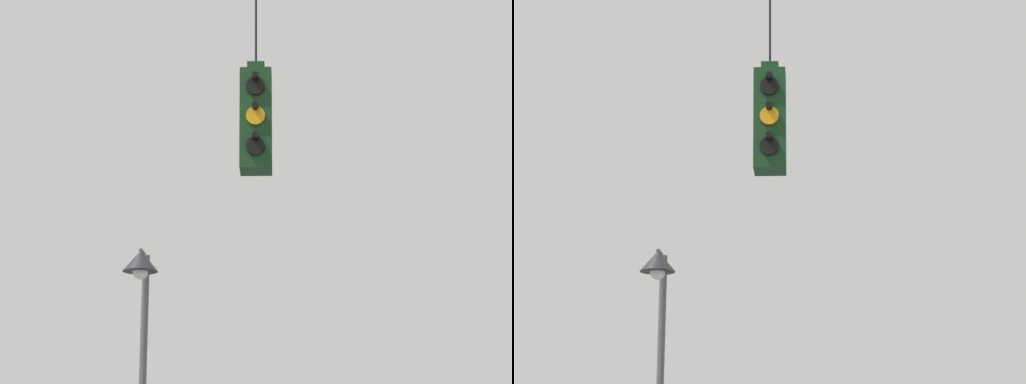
# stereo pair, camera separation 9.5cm
# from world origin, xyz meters

# --- Properties ---
(traffic_light_over_intersection) EXTENTS (0.34, 0.58, 2.70)m
(traffic_light_over_intersection) POSITION_xyz_m (-2.56, -0.49, 5.10)
(traffic_light_over_intersection) COLOR #143819
(street_lamp) EXTENTS (0.56, 0.95, 4.86)m
(street_lamp) POSITION_xyz_m (-4.52, 4.92, 3.84)
(street_lamp) COLOR #515156
(street_lamp) RESTS_ON ground_plane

